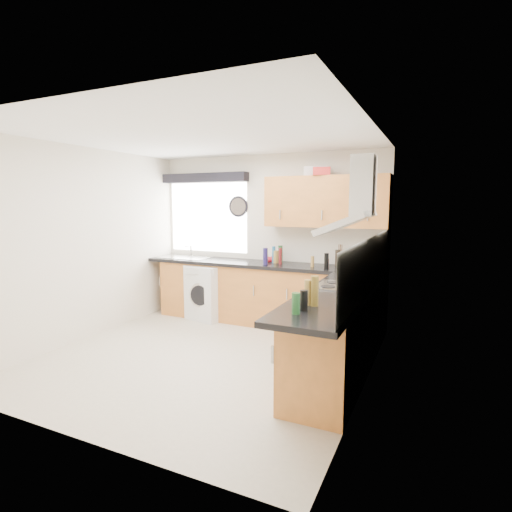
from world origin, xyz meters
The scene contains 40 objects.
ground_plane centered at (0.00, 0.00, 0.00)m, with size 3.60×3.60×0.00m, color beige.
ceiling centered at (0.00, 0.00, 2.50)m, with size 3.60×3.60×0.02m, color white.
wall_back centered at (0.00, 1.80, 1.25)m, with size 3.60×0.02×2.50m, color silver.
wall_front centered at (0.00, -1.80, 1.25)m, with size 3.60×0.02×2.50m, color silver.
wall_left centered at (-1.80, 0.00, 1.25)m, with size 0.02×3.60×2.50m, color silver.
wall_right centered at (1.80, 0.00, 1.25)m, with size 0.02×3.60×2.50m, color silver.
window centered at (-1.05, 1.79, 1.55)m, with size 1.40×0.02×1.10m, color silver.
window_blind centered at (-1.05, 1.70, 2.18)m, with size 1.50×0.18×0.14m, color black.
splashback centered at (1.79, 0.30, 1.18)m, with size 0.01×3.00×0.54m, color white.
base_cab_back centered at (-0.10, 1.51, 0.43)m, with size 3.00×0.58×0.86m, color #AA652A.
base_cab_corner centered at (1.50, 1.50, 0.43)m, with size 0.60×0.60×0.86m, color #AA652A.
base_cab_right centered at (1.51, 0.15, 0.43)m, with size 0.58×2.10×0.86m, color #AA652A.
worktop_back centered at (0.00, 1.50, 0.89)m, with size 3.60×0.62×0.05m, color black.
worktop_right centered at (1.50, 0.00, 0.89)m, with size 0.62×2.42×0.05m, color black.
sink centered at (-1.33, 1.50, 0.95)m, with size 0.84×0.46×0.10m, color #ACACAC, non-canonical shape.
oven centered at (1.50, 0.30, 0.42)m, with size 0.56×0.58×0.85m, color black.
hob_plate centered at (1.50, 0.30, 0.92)m, with size 0.52×0.52×0.01m, color #ACACAC.
extractor_hood centered at (1.60, 0.30, 1.77)m, with size 0.52×0.78×0.66m, color #ACACAC, non-canonical shape.
upper_cabinets centered at (0.95, 1.62, 1.80)m, with size 1.70×0.35×0.70m, color #AA652A.
washing_machine centered at (-0.80, 1.40, 0.42)m, with size 0.57×0.55×0.84m, color silver.
wall_clock centered at (-0.49, 1.78, 1.73)m, with size 0.33×0.33×0.04m, color black.
casserole centered at (0.76, 1.72, 2.22)m, with size 0.32×0.23×0.13m, color silver.
storage_box centered at (0.91, 1.52, 2.20)m, with size 0.23×0.19×0.10m, color red.
utensil_pot centered at (1.15, 1.70, 0.97)m, with size 0.09×0.09×0.12m, color gray.
kitchen_roll centered at (1.35, 1.02, 1.03)m, with size 0.11×0.11×0.23m, color silver.
tomato_cluster centered at (0.13, 1.65, 0.95)m, with size 0.16×0.16×0.07m, color #A9111A, non-canonical shape.
jar_0 centered at (0.24, 1.57, 1.00)m, with size 0.07×0.07×0.18m, color olive.
jar_1 centered at (1.12, 1.67, 1.02)m, with size 0.07×0.07×0.23m, color black.
jar_2 centered at (0.17, 1.38, 1.03)m, with size 0.05×0.05×0.23m, color #A2998A.
jar_3 centered at (0.27, 1.66, 1.03)m, with size 0.07×0.07×0.25m, color #1A4B1B.
jar_4 centered at (0.99, 1.57, 0.96)m, with size 0.06×0.06×0.10m, color #5B2120.
jar_5 centered at (0.16, 1.35, 1.03)m, with size 0.07×0.07×0.24m, color #1B1444.
jar_6 centered at (0.34, 1.49, 1.03)m, with size 0.05×0.05×0.23m, color #5E1315.
jar_7 centered at (1.05, 1.36, 1.02)m, with size 0.06×0.06×0.21m, color black.
jar_8 centered at (0.83, 1.43, 0.99)m, with size 0.05×0.05×0.15m, color olive.
jar_9 centered at (0.20, 1.57, 1.03)m, with size 0.05×0.05×0.24m, color navy.
bottle_0 centered at (1.40, -0.57, 1.02)m, with size 0.06×0.06×0.22m, color olive.
bottle_1 centered at (1.42, -0.75, 0.99)m, with size 0.06×0.06×0.17m, color black.
bottle_2 centered at (1.46, -0.58, 1.04)m, with size 0.07×0.07×0.26m, color brown.
bottle_3 centered at (1.40, -0.88, 1.00)m, with size 0.07×0.07×0.17m, color #1E5424.
Camera 1 is at (2.40, -3.79, 1.78)m, focal length 28.00 mm.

